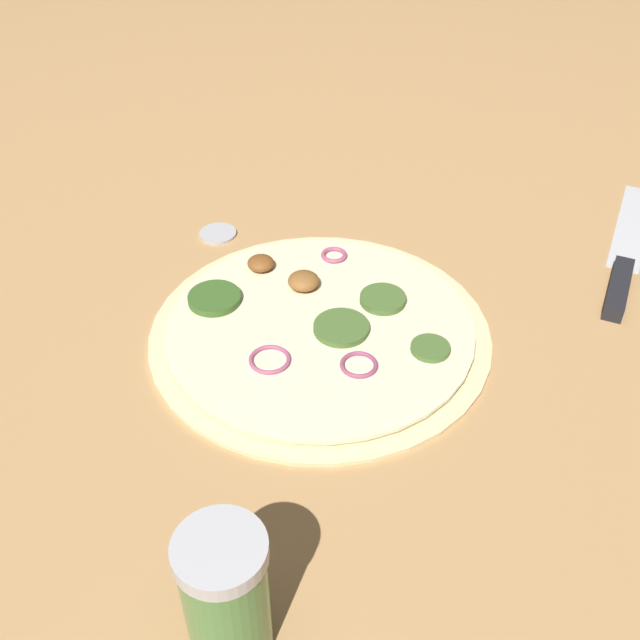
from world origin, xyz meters
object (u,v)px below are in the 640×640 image
object	(u,v)px
loose_cap	(218,232)
knife	(623,266)
pizza	(319,327)
spice_jar	(226,595)

from	to	relation	value
loose_cap	knife	bearing A→B (deg)	-91.45
pizza	loose_cap	xyz separation A→B (m)	(0.16, 0.14, -0.00)
knife	spice_jar	world-z (taller)	spice_jar
knife	spice_jar	size ratio (longest dim) A/B	2.69
pizza	loose_cap	distance (m)	0.22
knife	loose_cap	xyz separation A→B (m)	(0.01, 0.47, -0.00)
loose_cap	pizza	bearing A→B (deg)	-138.52
pizza	spice_jar	world-z (taller)	spice_jar
spice_jar	pizza	bearing A→B (deg)	-2.82
pizza	knife	world-z (taller)	pizza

